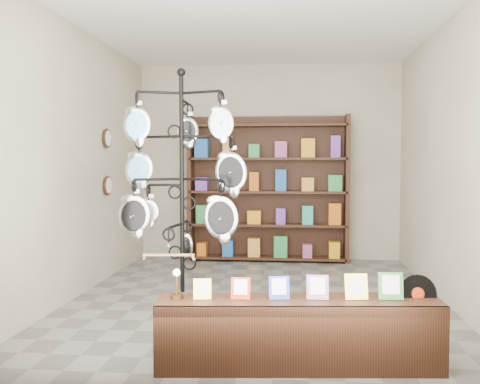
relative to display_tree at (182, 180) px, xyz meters
name	(u,v)px	position (x,y,z in m)	size (l,w,h in m)	color
ground	(257,298)	(0.60, 1.14, -1.34)	(5.00, 5.00, 0.00)	slate
room_envelope	(258,129)	(0.60, 1.14, 0.51)	(5.00, 5.00, 5.00)	beige
display_tree	(182,180)	(0.00, 0.00, 0.00)	(1.19, 1.00, 2.32)	black
front_shelf	(298,333)	(1.02, -0.81, -1.09)	(2.07, 0.61, 0.72)	black
back_shelving	(268,193)	(0.60, 3.44, -0.31)	(2.42, 0.36, 2.20)	black
wall_clocks	(107,162)	(-1.37, 1.94, 0.16)	(0.03, 0.24, 0.84)	black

